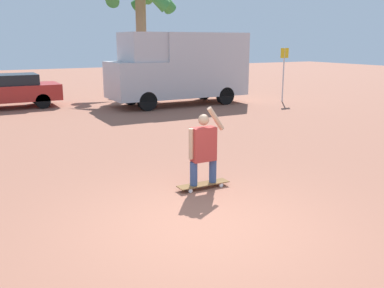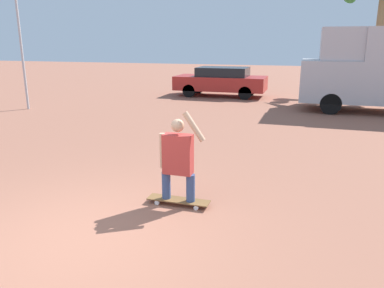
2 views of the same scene
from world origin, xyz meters
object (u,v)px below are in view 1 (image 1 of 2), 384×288
camper_van (180,66)px  street_sign (284,68)px  person_skateboarder (203,146)px  skateboard (203,184)px  parked_car_red (5,90)px

camper_van → street_sign: bearing=-18.2°
camper_van → street_sign: camper_van is taller
person_skateboarder → camper_van: 11.15m
skateboard → street_sign: street_sign is taller
skateboard → person_skateboarder: (-0.00, -0.00, 0.74)m
person_skateboarder → camper_van: size_ratio=0.24×
skateboard → street_sign: 12.66m
skateboard → parked_car_red: bearing=100.0°
camper_van → skateboard: bearing=-114.7°
skateboard → person_skateboarder: bearing=-180.0°
parked_car_red → street_sign: bearing=-19.0°
person_skateboarder → camper_van: camper_van is taller
person_skateboarder → parked_car_red: 12.73m
camper_van → parked_car_red: bearing=160.4°
camper_van → parked_car_red: size_ratio=1.38×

